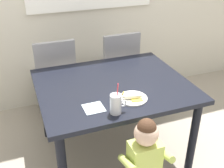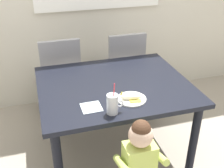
% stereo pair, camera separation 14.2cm
% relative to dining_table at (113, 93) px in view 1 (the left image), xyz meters
% --- Properties ---
extents(ground_plane, '(24.00, 24.00, 0.00)m').
position_rel_dining_table_xyz_m(ground_plane, '(0.00, 0.00, -0.66)').
color(ground_plane, '#9E9384').
extents(dining_table, '(1.30, 1.08, 0.76)m').
position_rel_dining_table_xyz_m(dining_table, '(0.00, 0.00, 0.00)').
color(dining_table, black).
rests_on(dining_table, ground).
extents(dining_chair_left, '(0.44, 0.44, 0.96)m').
position_rel_dining_table_xyz_m(dining_chair_left, '(-0.38, 0.79, -0.12)').
color(dining_chair_left, gray).
rests_on(dining_chair_left, ground).
extents(dining_chair_right, '(0.44, 0.45, 0.96)m').
position_rel_dining_table_xyz_m(dining_chair_right, '(0.35, 0.77, -0.12)').
color(dining_chair_right, gray).
rests_on(dining_chair_right, ground).
extents(toddler_standing, '(0.33, 0.24, 0.84)m').
position_rel_dining_table_xyz_m(toddler_standing, '(-0.02, -0.69, -0.13)').
color(toddler_standing, '#3F4760').
rests_on(toddler_standing, ground).
extents(milk_cup, '(0.13, 0.08, 0.25)m').
position_rel_dining_table_xyz_m(milk_cup, '(-0.14, -0.43, 0.16)').
color(milk_cup, silver).
rests_on(milk_cup, dining_table).
extents(snack_plate, '(0.23, 0.23, 0.01)m').
position_rel_dining_table_xyz_m(snack_plate, '(0.05, -0.29, 0.10)').
color(snack_plate, white).
rests_on(snack_plate, dining_table).
extents(peeled_banana, '(0.18, 0.12, 0.07)m').
position_rel_dining_table_xyz_m(peeled_banana, '(0.05, -0.31, 0.13)').
color(peeled_banana, '#F4EAC6').
rests_on(peeled_banana, snack_plate).
extents(paper_napkin, '(0.15, 0.15, 0.00)m').
position_rel_dining_table_xyz_m(paper_napkin, '(-0.27, -0.31, 0.10)').
color(paper_napkin, silver).
rests_on(paper_napkin, dining_table).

